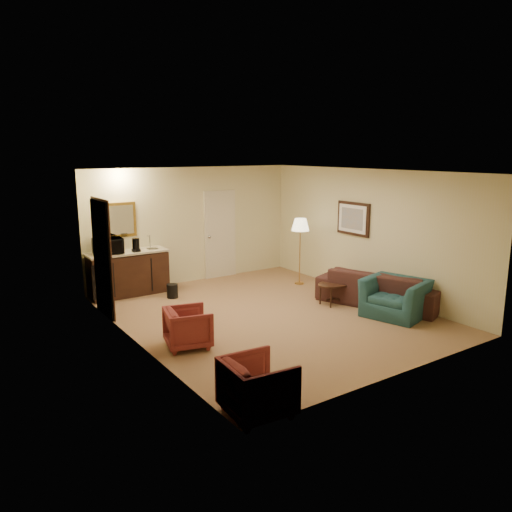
{
  "coord_description": "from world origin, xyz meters",
  "views": [
    {
      "loc": [
        -5.08,
        -7.1,
        2.96
      ],
      "look_at": [
        0.06,
        0.5,
        1.01
      ],
      "focal_mm": 35.0,
      "sensor_mm": 36.0,
      "label": 1
    }
  ],
  "objects_px": {
    "coffee_maker": "(136,245)",
    "microwave": "(108,244)",
    "teal_armchair": "(396,291)",
    "waste_bin": "(172,291)",
    "sofa": "(380,282)",
    "floor_lamp": "(300,251)",
    "rose_chair_far": "(258,384)",
    "coffee_table": "(334,293)",
    "rose_chair_near": "(188,326)",
    "wetbar_cabinet": "(128,273)"
  },
  "relations": [
    {
      "from": "rose_chair_near",
      "to": "teal_armchair",
      "type": "bearing_deg",
      "value": -87.93
    },
    {
      "from": "sofa",
      "to": "rose_chair_far",
      "type": "bearing_deg",
      "value": 95.32
    },
    {
      "from": "rose_chair_near",
      "to": "floor_lamp",
      "type": "xyz_separation_m",
      "value": [
        3.75,
        1.94,
        0.41
      ]
    },
    {
      "from": "rose_chair_near",
      "to": "coffee_maker",
      "type": "distance_m",
      "value": 3.24
    },
    {
      "from": "wetbar_cabinet",
      "to": "floor_lamp",
      "type": "relative_size",
      "value": 1.1
    },
    {
      "from": "wetbar_cabinet",
      "to": "microwave",
      "type": "xyz_separation_m",
      "value": [
        -0.4,
        -0.01,
        0.65
      ]
    },
    {
      "from": "coffee_table",
      "to": "rose_chair_near",
      "type": "bearing_deg",
      "value": -173.76
    },
    {
      "from": "waste_bin",
      "to": "microwave",
      "type": "xyz_separation_m",
      "value": [
        -1.05,
        0.71,
        0.97
      ]
    },
    {
      "from": "rose_chair_far",
      "to": "floor_lamp",
      "type": "bearing_deg",
      "value": -39.0
    },
    {
      "from": "floor_lamp",
      "to": "teal_armchair",
      "type": "bearing_deg",
      "value": -89.54
    },
    {
      "from": "sofa",
      "to": "teal_armchair",
      "type": "relative_size",
      "value": 2.22
    },
    {
      "from": "floor_lamp",
      "to": "coffee_maker",
      "type": "bearing_deg",
      "value": 160.28
    },
    {
      "from": "teal_armchair",
      "to": "rose_chair_far",
      "type": "xyz_separation_m",
      "value": [
        -4.02,
        -1.47,
        -0.09
      ]
    },
    {
      "from": "coffee_maker",
      "to": "microwave",
      "type": "bearing_deg",
      "value": 163.29
    },
    {
      "from": "coffee_table",
      "to": "wetbar_cabinet",
      "type": "bearing_deg",
      "value": 137.13
    },
    {
      "from": "rose_chair_far",
      "to": "coffee_table",
      "type": "distance_m",
      "value": 4.47
    },
    {
      "from": "teal_armchair",
      "to": "rose_chair_near",
      "type": "relative_size",
      "value": 1.57
    },
    {
      "from": "teal_armchair",
      "to": "floor_lamp",
      "type": "relative_size",
      "value": 0.71
    },
    {
      "from": "teal_armchair",
      "to": "waste_bin",
      "type": "relative_size",
      "value": 3.74
    },
    {
      "from": "floor_lamp",
      "to": "rose_chair_far",
      "type": "bearing_deg",
      "value": -133.6
    },
    {
      "from": "sofa",
      "to": "microwave",
      "type": "distance_m",
      "value": 5.45
    },
    {
      "from": "teal_armchair",
      "to": "floor_lamp",
      "type": "xyz_separation_m",
      "value": [
        -0.02,
        2.73,
        0.28
      ]
    },
    {
      "from": "rose_chair_far",
      "to": "microwave",
      "type": "relative_size",
      "value": 1.31
    },
    {
      "from": "teal_armchair",
      "to": "coffee_table",
      "type": "xyz_separation_m",
      "value": [
        -0.41,
        1.16,
        -0.25
      ]
    },
    {
      "from": "rose_chair_far",
      "to": "coffee_maker",
      "type": "height_order",
      "value": "coffee_maker"
    },
    {
      "from": "rose_chair_near",
      "to": "coffee_maker",
      "type": "height_order",
      "value": "coffee_maker"
    },
    {
      "from": "waste_bin",
      "to": "wetbar_cabinet",
      "type": "bearing_deg",
      "value": 132.08
    },
    {
      "from": "rose_chair_near",
      "to": "waste_bin",
      "type": "height_order",
      "value": "rose_chair_near"
    },
    {
      "from": "wetbar_cabinet",
      "to": "rose_chair_near",
      "type": "distance_m",
      "value": 3.27
    },
    {
      "from": "rose_chair_far",
      "to": "floor_lamp",
      "type": "height_order",
      "value": "floor_lamp"
    },
    {
      "from": "teal_armchair",
      "to": "floor_lamp",
      "type": "height_order",
      "value": "floor_lamp"
    },
    {
      "from": "teal_armchair",
      "to": "coffee_maker",
      "type": "distance_m",
      "value": 5.21
    },
    {
      "from": "sofa",
      "to": "coffee_maker",
      "type": "bearing_deg",
      "value": 27.18
    },
    {
      "from": "sofa",
      "to": "rose_chair_far",
      "type": "relative_size",
      "value": 3.17
    },
    {
      "from": "wetbar_cabinet",
      "to": "waste_bin",
      "type": "xyz_separation_m",
      "value": [
        0.65,
        -0.72,
        -0.32
      ]
    },
    {
      "from": "rose_chair_far",
      "to": "coffee_maker",
      "type": "xyz_separation_m",
      "value": [
        0.65,
        5.4,
        0.69
      ]
    },
    {
      "from": "floor_lamp",
      "to": "waste_bin",
      "type": "distance_m",
      "value": 2.97
    },
    {
      "from": "wetbar_cabinet",
      "to": "teal_armchair",
      "type": "height_order",
      "value": "teal_armchair"
    },
    {
      "from": "rose_chair_far",
      "to": "microwave",
      "type": "xyz_separation_m",
      "value": [
        0.1,
        5.51,
        0.74
      ]
    },
    {
      "from": "coffee_table",
      "to": "coffee_maker",
      "type": "relative_size",
      "value": 2.61
    },
    {
      "from": "wetbar_cabinet",
      "to": "rose_chair_near",
      "type": "bearing_deg",
      "value": -94.39
    },
    {
      "from": "wetbar_cabinet",
      "to": "waste_bin",
      "type": "height_order",
      "value": "wetbar_cabinet"
    },
    {
      "from": "sofa",
      "to": "waste_bin",
      "type": "xyz_separation_m",
      "value": [
        -3.15,
        2.7,
        -0.32
      ]
    },
    {
      "from": "coffee_table",
      "to": "microwave",
      "type": "xyz_separation_m",
      "value": [
        -3.51,
        2.88,
        0.9
      ]
    },
    {
      "from": "teal_armchair",
      "to": "rose_chair_near",
      "type": "bearing_deg",
      "value": -117.82
    },
    {
      "from": "sofa",
      "to": "rose_chair_near",
      "type": "height_order",
      "value": "sofa"
    },
    {
      "from": "rose_chair_near",
      "to": "waste_bin",
      "type": "xyz_separation_m",
      "value": [
        0.9,
        2.54,
        -0.2
      ]
    },
    {
      "from": "sofa",
      "to": "teal_armchair",
      "type": "xyz_separation_m",
      "value": [
        -0.28,
        -0.63,
        0.0
      ]
    },
    {
      "from": "sofa",
      "to": "coffee_table",
      "type": "distance_m",
      "value": 0.91
    },
    {
      "from": "teal_armchair",
      "to": "floor_lamp",
      "type": "distance_m",
      "value": 2.74
    }
  ]
}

